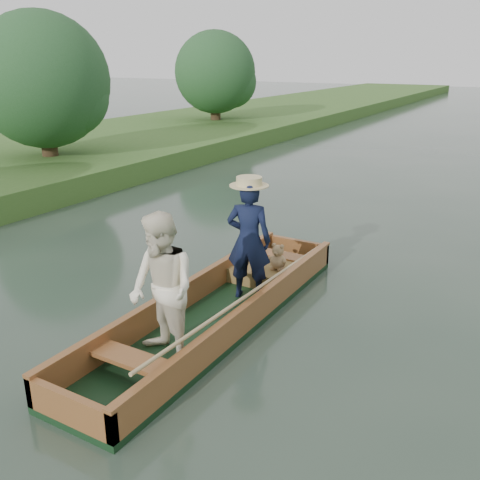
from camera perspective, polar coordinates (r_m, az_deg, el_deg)
The scene contains 3 objects.
ground at distance 7.02m, azimuth -2.51°, elevation -8.74°, with size 120.00×120.00×0.00m, color #283D30.
trees_far at distance 13.51m, azimuth 14.48°, elevation 15.62°, with size 22.82×16.89×4.46m.
punt at distance 6.62m, azimuth -3.16°, elevation -4.80°, with size 1.12×5.00×1.76m.
Camera 1 is at (3.39, -5.20, 3.28)m, focal length 40.00 mm.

